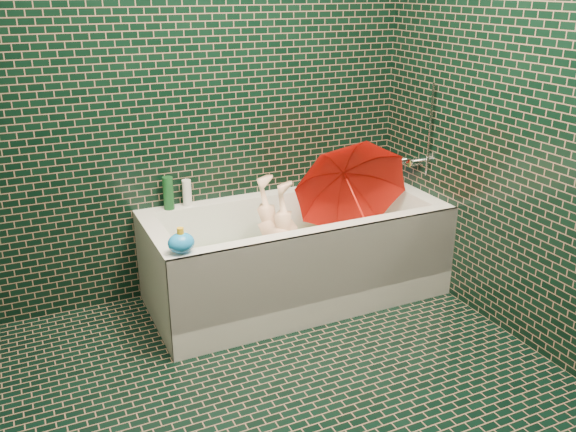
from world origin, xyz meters
name	(u,v)px	position (x,y,z in m)	size (l,w,h in m)	color
floor	(305,419)	(0.00, 0.00, 0.00)	(2.80, 2.80, 0.00)	black
wall_back	(194,81)	(0.00, 1.40, 1.25)	(2.80, 2.80, 0.00)	black
wall_right	(571,106)	(1.30, 0.00, 1.25)	(2.80, 2.80, 0.00)	black
bathtub	(297,264)	(0.45, 1.01, 0.21)	(1.70, 0.75, 0.55)	white
bath_mat	(296,271)	(0.45, 1.02, 0.16)	(1.35, 0.47, 0.01)	green
water	(296,249)	(0.45, 1.02, 0.30)	(1.48, 0.53, 0.00)	silver
faucet	(417,156)	(1.26, 1.02, 0.77)	(0.18, 0.19, 0.55)	silver
child	(283,254)	(0.35, 0.98, 0.31)	(0.33, 0.22, 0.90)	beige
umbrella	(356,201)	(0.80, 0.96, 0.57)	(0.66, 0.66, 0.58)	red
soap_bottle_a	(384,177)	(1.25, 1.33, 0.55)	(0.09, 0.09, 0.24)	white
soap_bottle_b	(373,179)	(1.15, 1.32, 0.55)	(0.08, 0.08, 0.17)	#421D6C
soap_bottle_c	(385,177)	(1.25, 1.33, 0.55)	(0.13, 0.13, 0.16)	#12411D
bottle_right_tall	(355,164)	(1.01, 1.32, 0.67)	(0.06, 0.06, 0.23)	#12411D
bottle_right_pump	(384,164)	(1.25, 1.35, 0.64)	(0.05, 0.05, 0.17)	silver
bottle_left_tall	(168,193)	(-0.20, 1.34, 0.65)	(0.06, 0.06, 0.19)	#12411D
bottle_left_short	(187,193)	(-0.09, 1.35, 0.63)	(0.05, 0.05, 0.15)	white
rubber_duck	(347,176)	(0.96, 1.33, 0.59)	(0.12, 0.09, 0.10)	yellow
bath_toy	(181,243)	(-0.31, 0.71, 0.61)	(0.16, 0.15, 0.13)	#1986E7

